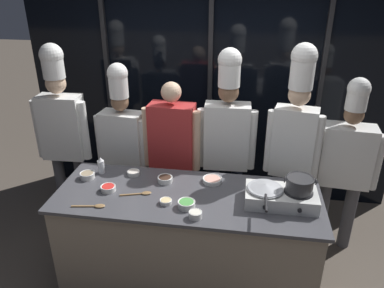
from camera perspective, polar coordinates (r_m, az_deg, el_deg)
ground_plane at (r=3.72m, az=-0.64°, el=-20.01°), size 24.00×24.00×0.00m
window_wall_back at (r=4.43m, az=2.80°, el=8.16°), size 4.32×0.09×2.70m
demo_counter at (r=3.40m, az=-0.68°, el=-14.39°), size 2.21×0.82×0.94m
portable_stove at (r=3.07m, az=13.39°, el=-7.83°), size 0.56×0.32×0.13m
frying_pan at (r=3.01m, az=11.10°, el=-6.40°), size 0.29×0.50×0.04m
stock_pot at (r=3.02m, az=16.07°, el=-5.89°), size 0.24×0.21×0.12m
squeeze_bottle_clear at (r=3.51m, az=-13.70°, el=-3.21°), size 0.06×0.06×0.16m
prep_bowl_shrimp at (r=3.30m, az=3.10°, el=-5.45°), size 0.17×0.17×0.04m
prep_bowl_bell_pepper at (r=3.25m, az=-12.65°, el=-6.54°), size 0.13×0.13×0.05m
prep_bowl_garlic at (r=2.85m, az=0.51°, el=-10.66°), size 0.10×0.10×0.05m
prep_bowl_soy_glaze at (r=3.30m, az=-4.13°, el=-5.33°), size 0.13×0.13×0.05m
prep_bowl_ginger at (r=3.02m, az=-4.01°, el=-8.69°), size 0.10×0.10×0.03m
prep_bowl_onion at (r=3.45m, az=-8.90°, el=-4.32°), size 0.11×0.11×0.04m
prep_bowl_scallions at (r=2.96m, az=-0.85°, el=-9.10°), size 0.14×0.14×0.05m
prep_bowl_mushrooms at (r=3.48m, az=-15.67°, el=-4.58°), size 0.13×0.13×0.05m
serving_spoon_slotted at (r=3.08m, az=-14.52°, el=-9.13°), size 0.27×0.08×0.02m
serving_spoon_solid at (r=3.16m, az=-7.60°, el=-7.47°), size 0.26×0.11×0.02m
chef_head at (r=4.06m, az=-19.16°, el=2.63°), size 0.57×0.24×2.02m
chef_sous at (r=3.92m, az=-10.47°, el=0.58°), size 0.57×0.27×1.84m
person_guest at (r=3.74m, az=-3.00°, el=-0.51°), size 0.58×0.26×1.69m
chef_line at (r=3.70m, az=5.31°, el=1.43°), size 0.58×0.25×2.01m
chef_pastry at (r=3.59m, az=15.33°, el=1.36°), size 0.50×0.27×2.08m
chef_apprentice at (r=3.84m, az=22.34°, el=-2.09°), size 0.62×0.29×1.79m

